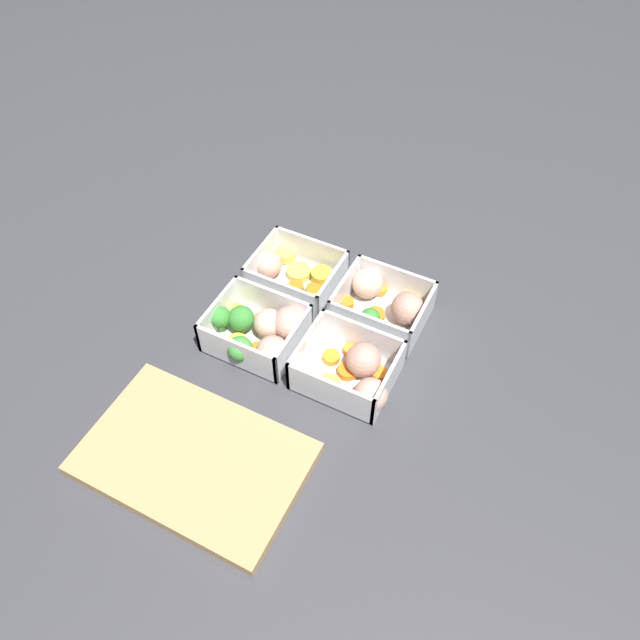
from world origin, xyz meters
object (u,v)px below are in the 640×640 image
object	(u,v)px
container_near_left	(384,303)
container_far_right	(262,331)
container_near_right	(292,276)
container_far_left	(356,372)

from	to	relation	value
container_near_left	container_far_right	size ratio (longest dim) A/B	0.92
container_near_left	container_near_right	distance (m)	0.15
container_near_right	container_far_left	xyz separation A→B (m)	(-0.17, 0.13, 0.00)
container_near_left	container_near_right	xyz separation A→B (m)	(0.15, 0.01, -0.01)
container_far_left	container_far_right	bearing A→B (deg)	-0.89
container_far_left	container_near_left	bearing A→B (deg)	-83.77
container_near_left	container_far_right	bearing A→B (deg)	44.17
container_near_right	container_far_right	distance (m)	0.13
container_far_left	container_far_right	world-z (taller)	same
container_far_left	container_far_right	xyz separation A→B (m)	(0.15, -0.00, 0.00)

